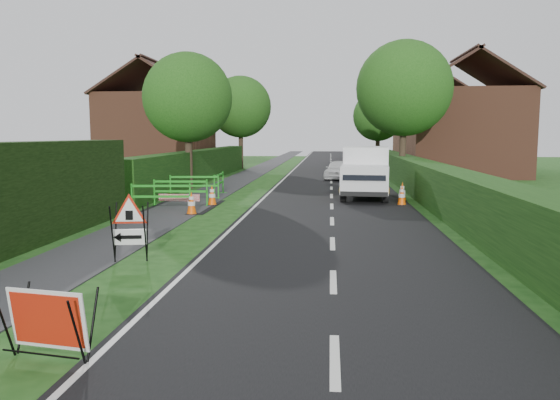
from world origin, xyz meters
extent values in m
plane|color=#174212|center=(0.00, 0.00, 0.00)|extent=(120.00, 120.00, 0.00)
cube|color=black|center=(2.50, 35.00, 0.00)|extent=(6.00, 90.00, 0.02)
cube|color=#2D2D30|center=(-3.00, 35.00, 0.01)|extent=(2.00, 90.00, 0.02)
cube|color=#14380F|center=(-5.00, 22.00, 0.00)|extent=(1.00, 24.00, 1.80)
cube|color=#14380F|center=(6.50, 16.00, 0.00)|extent=(1.20, 50.00, 1.50)
cube|color=brown|center=(-10.00, 30.00, 2.75)|extent=(7.00, 7.00, 5.50)
cube|color=#331E19|center=(-11.75, 30.00, 6.59)|extent=(4.00, 7.40, 2.58)
cube|color=#331E19|center=(-8.25, 30.00, 6.59)|extent=(4.00, 7.40, 2.58)
cube|color=#331E19|center=(-10.00, 30.00, 7.69)|extent=(0.25, 7.40, 0.18)
cube|color=brown|center=(11.00, 28.00, 2.75)|extent=(7.00, 7.00, 5.50)
cube|color=#331E19|center=(9.25, 28.00, 6.59)|extent=(4.00, 7.40, 2.58)
cube|color=#331E19|center=(12.75, 28.00, 6.59)|extent=(4.00, 7.40, 2.58)
cube|color=#331E19|center=(11.00, 28.00, 7.69)|extent=(0.25, 7.40, 0.18)
cube|color=brown|center=(12.00, 42.00, 2.75)|extent=(7.00, 7.00, 5.50)
cube|color=#331E19|center=(10.25, 42.00, 6.59)|extent=(4.00, 7.40, 2.58)
cube|color=#331E19|center=(13.75, 42.00, 6.59)|extent=(4.00, 7.40, 2.58)
cube|color=#331E19|center=(12.00, 42.00, 7.69)|extent=(0.25, 7.40, 0.18)
cylinder|color=#2D2116|center=(-4.60, 18.00, 1.31)|extent=(0.36, 0.36, 2.62)
sphere|color=#1C4813|center=(-4.60, 18.00, 4.50)|extent=(4.40, 4.40, 4.40)
cylinder|color=#2D2116|center=(6.40, 22.00, 1.49)|extent=(0.36, 0.36, 2.97)
sphere|color=#1C4813|center=(6.40, 22.00, 5.18)|extent=(5.20, 5.20, 5.20)
cylinder|color=#2D2116|center=(-4.60, 34.00, 1.40)|extent=(0.36, 0.36, 2.80)
sphere|color=#1C4813|center=(-4.60, 34.00, 4.84)|extent=(4.80, 4.80, 4.80)
cylinder|color=#2D2116|center=(6.40, 38.00, 1.22)|extent=(0.36, 0.36, 2.45)
sphere|color=#1C4813|center=(6.40, 38.00, 4.23)|extent=(4.20, 4.20, 4.20)
cylinder|color=black|center=(-1.38, -2.83, 0.44)|extent=(0.08, 0.30, 0.84)
cylinder|color=black|center=(-1.32, -2.53, 0.44)|extent=(0.08, 0.30, 0.84)
cylinder|color=black|center=(-0.42, -2.99, 0.44)|extent=(0.08, 0.30, 0.84)
cylinder|color=black|center=(-0.37, -2.69, 0.44)|extent=(0.08, 0.30, 0.84)
cylinder|color=black|center=(-0.90, -2.93, 0.15)|extent=(1.02, 0.19, 0.02)
cube|color=white|center=(-0.87, -2.78, 0.51)|extent=(1.04, 0.29, 0.73)
cube|color=red|center=(-0.88, -2.79, 0.51)|extent=(0.94, 0.26, 0.64)
cylinder|color=black|center=(-2.03, 1.98, 0.63)|extent=(0.09, 0.38, 1.22)
cylinder|color=black|center=(-2.08, 2.28, 0.63)|extent=(0.09, 0.38, 1.22)
cylinder|color=black|center=(-1.38, 2.09, 0.63)|extent=(0.09, 0.38, 1.22)
cylinder|color=black|center=(-1.43, 2.39, 0.63)|extent=(0.09, 0.38, 1.22)
cube|color=white|center=(-1.72, 2.16, 0.55)|extent=(0.67, 0.14, 0.33)
cube|color=black|center=(-1.72, 2.15, 0.55)|extent=(0.48, 0.09, 0.08)
cone|color=black|center=(-1.98, 2.10, 0.55)|extent=(0.19, 0.22, 0.20)
cube|color=black|center=(-1.72, 2.14, 1.01)|extent=(0.15, 0.04, 0.20)
cube|color=silver|center=(3.99, 15.15, 1.27)|extent=(2.09, 3.10, 1.77)
cube|color=silver|center=(3.79, 12.92, 0.93)|extent=(1.99, 2.06, 1.08)
cube|color=black|center=(3.71, 12.01, 1.19)|extent=(1.62, 0.35, 0.50)
cube|color=yellow|center=(2.99, 14.38, 0.57)|extent=(0.42, 4.52, 0.22)
cube|color=yellow|center=(4.83, 14.22, 0.57)|extent=(0.42, 4.52, 0.22)
cube|color=black|center=(3.71, 12.02, 0.44)|extent=(1.80, 0.27, 0.18)
cylinder|color=black|center=(2.96, 12.95, 0.37)|extent=(0.28, 0.75, 0.73)
cylinder|color=black|center=(4.61, 12.80, 0.37)|extent=(0.28, 0.75, 0.73)
cylinder|color=black|center=(3.22, 15.89, 0.37)|extent=(0.28, 0.75, 0.73)
cylinder|color=black|center=(4.87, 15.75, 0.37)|extent=(0.28, 0.75, 0.73)
cube|color=black|center=(5.15, 12.17, 0.02)|extent=(0.38, 0.38, 0.04)
cone|color=#F85807|center=(5.15, 12.17, 0.42)|extent=(0.32, 0.32, 0.75)
cylinder|color=white|center=(5.15, 12.17, 0.38)|extent=(0.25, 0.25, 0.14)
cylinder|color=white|center=(5.15, 12.17, 0.56)|extent=(0.17, 0.17, 0.10)
cube|color=black|center=(5.33, 13.50, 0.02)|extent=(0.38, 0.38, 0.04)
cone|color=#F85807|center=(5.33, 13.50, 0.42)|extent=(0.32, 0.32, 0.75)
cylinder|color=white|center=(5.33, 13.50, 0.38)|extent=(0.25, 0.25, 0.14)
cylinder|color=white|center=(5.33, 13.50, 0.56)|extent=(0.17, 0.17, 0.10)
cube|color=black|center=(4.73, 15.91, 0.02)|extent=(0.38, 0.38, 0.04)
cone|color=#F85807|center=(4.73, 15.91, 0.42)|extent=(0.32, 0.32, 0.75)
cylinder|color=white|center=(4.73, 15.91, 0.38)|extent=(0.25, 0.25, 0.14)
cylinder|color=white|center=(4.73, 15.91, 0.56)|extent=(0.17, 0.17, 0.10)
cube|color=black|center=(-2.19, 9.07, 0.02)|extent=(0.38, 0.38, 0.04)
cone|color=#F85807|center=(-2.19, 9.07, 0.42)|extent=(0.32, 0.32, 0.75)
cylinder|color=white|center=(-2.19, 9.07, 0.38)|extent=(0.25, 0.25, 0.14)
cylinder|color=white|center=(-2.19, 9.07, 0.56)|extent=(0.17, 0.17, 0.10)
cube|color=black|center=(-2.03, 11.51, 0.02)|extent=(0.38, 0.38, 0.04)
cone|color=#F85807|center=(-2.03, 11.51, 0.42)|extent=(0.32, 0.32, 0.75)
cylinder|color=white|center=(-2.03, 11.51, 0.38)|extent=(0.25, 0.25, 0.14)
cylinder|color=white|center=(-2.03, 11.51, 0.56)|extent=(0.17, 0.17, 0.10)
cube|color=#1B901A|center=(-4.37, 9.41, 0.50)|extent=(0.06, 0.06, 1.00)
cube|color=#1B901A|center=(-2.39, 9.63, 0.50)|extent=(0.06, 0.06, 1.00)
cube|color=#1B901A|center=(-3.38, 9.52, 0.92)|extent=(1.99, 0.27, 0.08)
cube|color=#1B901A|center=(-3.38, 9.52, 0.55)|extent=(1.99, 0.27, 0.08)
cube|color=#1B901A|center=(-4.37, 9.41, 0.02)|extent=(0.10, 0.35, 0.04)
cube|color=#1B901A|center=(-2.39, 9.63, 0.02)|extent=(0.10, 0.35, 0.04)
cube|color=#1B901A|center=(-4.18, 11.25, 0.50)|extent=(0.05, 0.05, 1.00)
cube|color=#1B901A|center=(-2.18, 11.36, 0.50)|extent=(0.05, 0.05, 1.00)
cube|color=#1B901A|center=(-3.18, 11.31, 0.92)|extent=(2.00, 0.15, 0.08)
cube|color=#1B901A|center=(-3.18, 11.31, 0.55)|extent=(2.00, 0.15, 0.08)
cube|color=#1B901A|center=(-4.18, 11.25, 0.02)|extent=(0.08, 0.35, 0.04)
cube|color=#1B901A|center=(-2.18, 11.36, 0.02)|extent=(0.08, 0.35, 0.04)
cube|color=#1B901A|center=(-4.22, 13.46, 0.50)|extent=(0.06, 0.06, 1.00)
cube|color=#1B901A|center=(-2.23, 13.68, 0.50)|extent=(0.06, 0.06, 1.00)
cube|color=#1B901A|center=(-3.22, 13.57, 0.92)|extent=(1.99, 0.27, 0.08)
cube|color=#1B901A|center=(-3.22, 13.57, 0.55)|extent=(1.99, 0.27, 0.08)
cube|color=#1B901A|center=(-4.22, 13.46, 0.02)|extent=(0.10, 0.35, 0.04)
cube|color=#1B901A|center=(-2.23, 13.68, 0.02)|extent=(0.10, 0.35, 0.04)
cube|color=#1B901A|center=(-2.42, 13.78, 0.50)|extent=(0.05, 0.05, 1.00)
cube|color=#1B901A|center=(-2.45, 15.78, 0.50)|extent=(0.05, 0.05, 1.00)
cube|color=#1B901A|center=(-2.43, 14.78, 0.92)|extent=(0.08, 2.00, 0.08)
cube|color=#1B901A|center=(-2.43, 14.78, 0.55)|extent=(0.08, 2.00, 0.08)
cube|color=#1B901A|center=(-2.42, 13.78, 0.02)|extent=(0.35, 0.07, 0.04)
cube|color=#1B901A|center=(-2.45, 15.78, 0.02)|extent=(0.35, 0.07, 0.04)
cube|color=red|center=(-2.92, 10.14, 0.00)|extent=(1.50, 0.09, 0.25)
imported|color=silver|center=(2.93, 24.17, 0.58)|extent=(1.97, 3.61, 1.16)
camera|label=1|loc=(2.42, -8.70, 2.67)|focal=35.00mm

